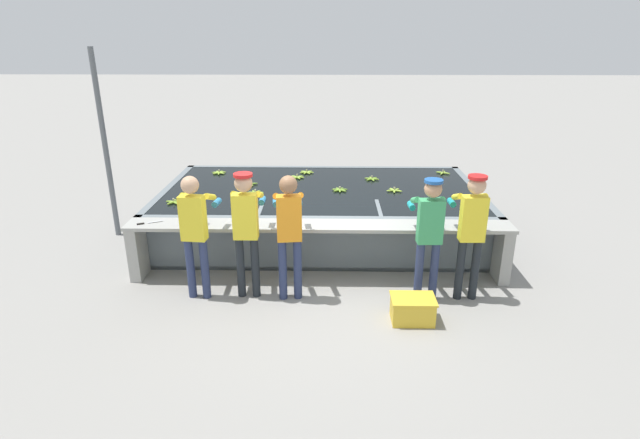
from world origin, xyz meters
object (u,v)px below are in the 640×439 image
banana_bunch_floating_6 (250,184)px  banana_bunch_floating_9 (443,173)px  banana_bunch_floating_8 (372,179)px  worker_3 (429,228)px  banana_bunch_floating_4 (307,172)px  banana_bunch_floating_5 (340,190)px  worker_2 (289,226)px  crate (413,309)px  worker_1 (246,222)px  worker_0 (195,226)px  worker_4 (472,225)px  banana_bunch_floating_0 (219,173)px  support_post_left (105,147)px  banana_bunch_floating_3 (255,193)px  knife_0 (146,223)px  banana_bunch_floating_7 (174,202)px  banana_bunch_floating_1 (394,190)px  banana_bunch_floating_2 (297,177)px

banana_bunch_floating_6 → banana_bunch_floating_9: same height
banana_bunch_floating_8 → worker_3: bearing=-79.9°
banana_bunch_floating_4 → banana_bunch_floating_5: 1.32m
worker_2 → crate: worker_2 is taller
worker_1 → banana_bunch_floating_5: bearing=59.2°
worker_0 → worker_4: worker_4 is taller
worker_1 → worker_3: worker_1 is taller
banana_bunch_floating_0 → support_post_left: support_post_left is taller
worker_4 → banana_bunch_floating_4: size_ratio=6.16×
banana_bunch_floating_9 → banana_bunch_floating_3: bearing=-158.6°
worker_2 → banana_bunch_floating_6: 2.68m
worker_0 → knife_0: 1.01m
banana_bunch_floating_3 → banana_bunch_floating_8: same height
banana_bunch_floating_9 → knife_0: (-4.80, -2.81, -0.01)m
banana_bunch_floating_9 → worker_3: bearing=-105.0°
banana_bunch_floating_5 → banana_bunch_floating_8: size_ratio=1.00×
banana_bunch_floating_7 → knife_0: banana_bunch_floating_7 is taller
worker_3 → banana_bunch_floating_7: 4.06m
banana_bunch_floating_5 → banana_bunch_floating_6: (-1.60, 0.34, 0.00)m
banana_bunch_floating_1 → support_post_left: 4.96m
banana_bunch_floating_0 → banana_bunch_floating_9: bearing=0.9°
banana_bunch_floating_3 → banana_bunch_floating_7: (-1.23, -0.52, 0.00)m
worker_0 → banana_bunch_floating_7: 1.64m
banana_bunch_floating_6 → banana_bunch_floating_1: bearing=-7.8°
knife_0 → crate: 3.88m
worker_4 → crate: size_ratio=3.14×
banana_bunch_floating_5 → crate: size_ratio=0.51×
worker_3 → banana_bunch_floating_8: 2.94m
banana_bunch_floating_0 → banana_bunch_floating_9: (4.33, 0.07, 0.00)m
banana_bunch_floating_6 → knife_0: banana_bunch_floating_6 is taller
worker_3 → banana_bunch_floating_3: (-2.55, 1.99, -0.16)m
worker_2 → banana_bunch_floating_2: (-0.09, 2.99, -0.17)m
banana_bunch_floating_1 → banana_bunch_floating_5: (-0.93, 0.01, -0.00)m
worker_4 → support_post_left: 6.06m
banana_bunch_floating_5 → banana_bunch_floating_9: same height
worker_4 → knife_0: 4.49m
knife_0 → banana_bunch_floating_8: bearing=34.8°
banana_bunch_floating_8 → banana_bunch_floating_0: bearing=172.5°
banana_bunch_floating_6 → banana_bunch_floating_9: 3.71m
banana_bunch_floating_7 → worker_4: bearing=-18.3°
worker_4 → banana_bunch_floating_6: size_ratio=6.24×
banana_bunch_floating_0 → banana_bunch_floating_1: same height
banana_bunch_floating_4 → banana_bunch_floating_6: (-0.98, -0.83, 0.00)m
support_post_left → banana_bunch_floating_0: bearing=33.0°
worker_0 → banana_bunch_floating_9: bearing=40.2°
worker_0 → crate: 2.99m
crate → banana_bunch_floating_0: bearing=129.5°
banana_bunch_floating_8 → knife_0: 4.13m
banana_bunch_floating_0 → banana_bunch_floating_6: same height
banana_bunch_floating_0 → worker_0: bearing=-83.4°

